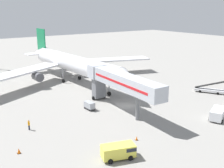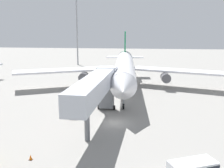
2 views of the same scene
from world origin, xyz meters
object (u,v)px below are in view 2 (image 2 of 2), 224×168
at_px(jet_bridge, 97,87).
at_px(baggage_cart_mid_center, 73,111).
at_px(apron_light_mast, 76,10).
at_px(airplane_at_gate, 124,68).
at_px(safety_cone_alpha, 31,157).

height_order(jet_bridge, baggage_cart_mid_center, jet_bridge).
bearing_deg(apron_light_mast, airplane_at_gate, -62.64).
bearing_deg(apron_light_mast, safety_cone_alpha, -80.21).
bearing_deg(airplane_at_gate, apron_light_mast, 117.36).
xyz_separation_m(safety_cone_alpha, apron_light_mast, (-13.46, 78.03, 20.86)).
distance_m(airplane_at_gate, safety_cone_alpha, 37.87).
bearing_deg(jet_bridge, airplane_at_gate, 84.42).
relative_size(baggage_cart_mid_center, safety_cone_alpha, 3.89).
distance_m(jet_bridge, apron_light_mast, 70.07).
relative_size(jet_bridge, baggage_cart_mid_center, 9.12).
bearing_deg(airplane_at_gate, safety_cone_alpha, -102.15).
relative_size(baggage_cart_mid_center, apron_light_mast, 0.08).
height_order(baggage_cart_mid_center, apron_light_mast, apron_light_mast).
xyz_separation_m(jet_bridge, apron_light_mast, (-18.98, 65.69, 15.31)).
distance_m(airplane_at_gate, jet_bridge, 24.52).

